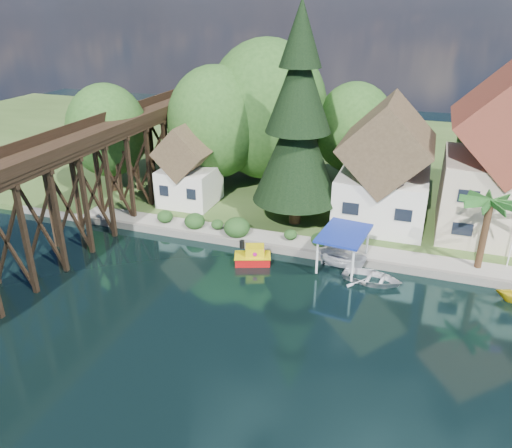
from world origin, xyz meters
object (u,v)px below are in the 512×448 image
(house_left, at_px, (385,172))
(tugboat, at_px, (253,256))
(trestle_bridge, at_px, (81,180))
(palm_tree, at_px, (490,205))
(house_center, at_px, (501,166))
(conifer, at_px, (298,124))
(boat_canopy, at_px, (343,253))
(shed, at_px, (189,170))
(boat_white_a, at_px, (372,277))

(house_left, height_order, tugboat, house_left)
(trestle_bridge, distance_m, house_left, 25.42)
(house_left, bearing_deg, palm_tree, -38.92)
(trestle_bridge, relative_size, house_center, 3.18)
(conifer, distance_m, palm_tree, 15.84)
(trestle_bridge, relative_size, palm_tree, 7.66)
(house_left, bearing_deg, conifer, -158.11)
(palm_tree, distance_m, boat_canopy, 10.82)
(trestle_bridge, xyz_separation_m, palm_tree, (30.88, 4.47, 0.19))
(house_center, relative_size, shed, 1.77)
(conifer, relative_size, tugboat, 5.94)
(boat_canopy, bearing_deg, boat_white_a, -28.91)
(house_left, xyz_separation_m, boat_white_a, (0.67, -10.19, -4.70))
(trestle_bridge, distance_m, conifer, 18.25)
(palm_tree, relative_size, boat_white_a, 1.35)
(boat_white_a, distance_m, boat_canopy, 2.92)
(house_center, bearing_deg, boat_white_a, -127.93)
(conifer, bearing_deg, house_center, 11.75)
(tugboat, bearing_deg, conifer, 80.18)
(trestle_bridge, xyz_separation_m, tugboat, (14.62, 0.49, -4.75))
(trestle_bridge, xyz_separation_m, shed, (5.00, 9.33, -1.52))
(conifer, bearing_deg, shed, 172.97)
(trestle_bridge, xyz_separation_m, boat_white_a, (23.67, 0.64, -4.91))
(house_left, height_order, boat_white_a, house_left)
(shed, bearing_deg, trestle_bridge, -118.19)
(palm_tree, bearing_deg, house_left, 141.08)
(house_center, xyz_separation_m, shed, (-27.00, -2.00, -2.59))
(trestle_bridge, height_order, house_center, house_center)
(house_left, distance_m, boat_canopy, 9.80)
(conifer, bearing_deg, palm_tree, -13.21)
(shed, distance_m, tugboat, 13.45)
(trestle_bridge, distance_m, palm_tree, 31.20)
(house_left, xyz_separation_m, palm_tree, (7.88, -6.36, 0.40))
(house_left, bearing_deg, boat_white_a, -86.23)
(boat_canopy, bearing_deg, trestle_bridge, -174.65)
(conifer, distance_m, boat_canopy, 11.37)
(house_left, xyz_separation_m, conifer, (-7.09, -2.85, 4.23))
(shed, relative_size, boat_canopy, 1.56)
(palm_tree, xyz_separation_m, tugboat, (-16.26, -3.98, -4.94))
(palm_tree, relative_size, boat_canopy, 1.15)
(shed, height_order, tugboat, shed)
(shed, bearing_deg, conifer, -7.03)
(house_left, bearing_deg, shed, -175.23)
(conifer, height_order, boat_canopy, conifer)
(palm_tree, height_order, boat_canopy, palm_tree)
(house_center, distance_m, boat_canopy, 15.15)
(house_center, distance_m, boat_white_a, 14.81)
(trestle_bridge, bearing_deg, conifer, 26.63)
(trestle_bridge, relative_size, boat_canopy, 8.78)
(trestle_bridge, height_order, tugboat, trestle_bridge)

